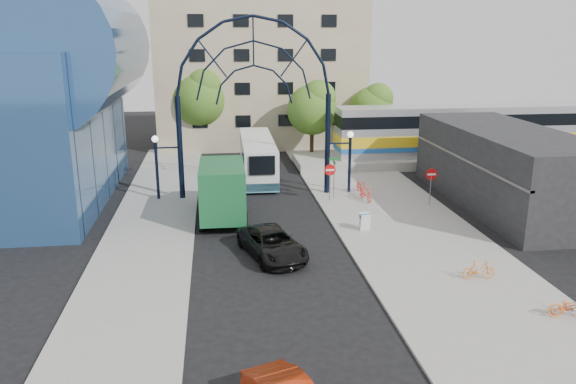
{
  "coord_description": "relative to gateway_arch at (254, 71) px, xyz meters",
  "views": [
    {
      "loc": [
        -2.65,
        -23.34,
        10.92
      ],
      "look_at": [
        1.2,
        6.0,
        2.53
      ],
      "focal_mm": 35.0,
      "sensor_mm": 36.0,
      "label": 1
    }
  ],
  "objects": [
    {
      "name": "train_car",
      "position": [
        20.0,
        8.0,
        -5.66
      ],
      "size": [
        25.1,
        3.05,
        4.2
      ],
      "color": "#B7B7BC",
      "rests_on": "train_platform"
    },
    {
      "name": "green_truck",
      "position": [
        -2.33,
        -4.4,
        -6.77
      ],
      "size": [
        2.84,
        7.13,
        3.58
      ],
      "rotation": [
        0.0,
        0.0,
        -0.01
      ],
      "color": "black",
      "rests_on": "ground"
    },
    {
      "name": "bike_near_b",
      "position": [
        7.19,
        -2.3,
        -7.89
      ],
      "size": [
        0.8,
        1.89,
        1.1
      ],
      "primitive_type": "imported",
      "rotation": [
        0.0,
        0.0,
        0.16
      ],
      "color": "#F14330",
      "rests_on": "sidewalk_east"
    },
    {
      "name": "gateway_arch",
      "position": [
        0.0,
        0.0,
        0.0
      ],
      "size": [
        13.64,
        0.44,
        12.1
      ],
      "color": "black",
      "rests_on": "ground"
    },
    {
      "name": "train_platform",
      "position": [
        20.0,
        8.0,
        -8.16
      ],
      "size": [
        32.0,
        5.0,
        0.8
      ],
      "primitive_type": "cube",
      "color": "gray",
      "rests_on": "ground"
    },
    {
      "name": "bike_far_b",
      "position": [
        9.02,
        -15.14,
        -7.98
      ],
      "size": [
        1.53,
        0.52,
        0.9
      ],
      "primitive_type": "imported",
      "rotation": [
        0.0,
        0.0,
        1.51
      ],
      "color": "orange",
      "rests_on": "sidewalk_east"
    },
    {
      "name": "sidewalk_east",
      "position": [
        8.0,
        -10.0,
        -8.5
      ],
      "size": [
        8.0,
        56.0,
        0.12
      ],
      "primitive_type": "cube",
      "color": "gray",
      "rests_on": "ground"
    },
    {
      "name": "tree_north_c",
      "position": [
        12.12,
        13.93,
        -4.28
      ],
      "size": [
        4.16,
        4.16,
        6.5
      ],
      "color": "#382314",
      "rests_on": "ground"
    },
    {
      "name": "apartment_block",
      "position": [
        2.0,
        20.97,
        -1.55
      ],
      "size": [
        20.0,
        12.1,
        14.0
      ],
      "color": "tan",
      "rests_on": "ground"
    },
    {
      "name": "bike_far_a",
      "position": [
        10.98,
        -18.93,
        -7.97
      ],
      "size": [
        1.79,
        0.69,
        0.93
      ],
      "primitive_type": "imported",
      "rotation": [
        0.0,
        0.0,
        1.53
      ],
      "color": "orange",
      "rests_on": "sidewalk_east"
    },
    {
      "name": "bike_near_a",
      "position": [
        7.26,
        -0.52,
        -7.93
      ],
      "size": [
        0.83,
        1.96,
        1.0
      ],
      "primitive_type": "imported",
      "rotation": [
        0.0,
        0.0,
        -0.09
      ],
      "color": "red",
      "rests_on": "sidewalk_east"
    },
    {
      "name": "ground",
      "position": [
        0.0,
        -14.0,
        -8.56
      ],
      "size": [
        120.0,
        120.0,
        0.0
      ],
      "primitive_type": "plane",
      "color": "black",
      "rests_on": "ground"
    },
    {
      "name": "tree_north_b",
      "position": [
        -3.88,
        15.93,
        -3.29
      ],
      "size": [
        5.12,
        5.12,
        8.0
      ],
      "color": "#382314",
      "rests_on": "ground"
    },
    {
      "name": "black_suv",
      "position": [
        0.01,
        -11.0,
        -7.85
      ],
      "size": [
        3.65,
        5.51,
        1.41
      ],
      "primitive_type": "imported",
      "rotation": [
        0.0,
        0.0,
        0.28
      ],
      "color": "black",
      "rests_on": "ground"
    },
    {
      "name": "plaza_west",
      "position": [
        -6.5,
        -8.0,
        -8.5
      ],
      "size": [
        5.0,
        50.0,
        0.12
      ],
      "primitive_type": "cube",
      "color": "gray",
      "rests_on": "ground"
    },
    {
      "name": "city_bus",
      "position": [
        0.59,
        5.63,
        -6.98
      ],
      "size": [
        2.78,
        11.06,
        3.02
      ],
      "rotation": [
        0.0,
        0.0,
        -0.02
      ],
      "color": "silver",
      "rests_on": "ground"
    },
    {
      "name": "tree_north_a",
      "position": [
        6.12,
        11.93,
        -3.95
      ],
      "size": [
        4.48,
        4.48,
        7.0
      ],
      "color": "#382314",
      "rests_on": "ground"
    },
    {
      "name": "sandwich_board",
      "position": [
        5.6,
        -8.02,
        -7.81
      ],
      "size": [
        0.55,
        0.61,
        0.99
      ],
      "color": "white",
      "rests_on": "sidewalk_east"
    },
    {
      "name": "street_name_sign",
      "position": [
        5.2,
        -1.4,
        -6.43
      ],
      "size": [
        0.7,
        0.7,
        2.8
      ],
      "color": "slate",
      "rests_on": "sidewalk_east"
    },
    {
      "name": "do_not_enter_sign",
      "position": [
        11.0,
        -4.0,
        -6.58
      ],
      "size": [
        0.76,
        0.07,
        2.48
      ],
      "color": "slate",
      "rests_on": "sidewalk_east"
    },
    {
      "name": "bike_far_c",
      "position": [
        10.99,
        -19.01,
        -8.03
      ],
      "size": [
        1.64,
        1.05,
        0.82
      ],
      "primitive_type": "imported",
      "rotation": [
        0.0,
        0.0,
        1.21
      ],
      "color": "red",
      "rests_on": "sidewalk_east"
    },
    {
      "name": "transit_hall",
      "position": [
        -15.3,
        1.0,
        -1.86
      ],
      "size": [
        16.5,
        18.0,
        14.5
      ],
      "color": "navy",
      "rests_on": "ground"
    },
    {
      "name": "stop_sign",
      "position": [
        4.8,
        -2.0,
        -6.56
      ],
      "size": [
        0.8,
        0.07,
        2.5
      ],
      "color": "slate",
      "rests_on": "sidewalk_east"
    },
    {
      "name": "commercial_block_east",
      "position": [
        16.0,
        -4.0,
        -6.06
      ],
      "size": [
        6.0,
        16.0,
        5.0
      ],
      "primitive_type": "cube",
      "color": "black",
      "rests_on": "ground"
    }
  ]
}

